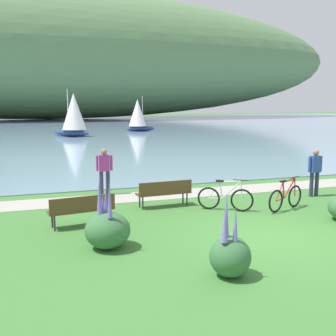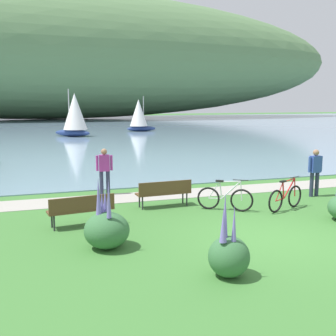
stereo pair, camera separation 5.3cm
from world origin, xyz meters
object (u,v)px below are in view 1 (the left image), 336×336
(park_bench_near_camera, at_px, (164,191))
(sailboat_nearest_to_shore, at_px, (74,114))
(bicycle_leaning_near_bench, at_px, (286,197))
(sailboat_mid_bay, at_px, (138,115))
(person_at_shoreline, at_px, (104,168))
(person_on_the_grass, at_px, (315,170))
(park_bench_further_along, at_px, (82,208))
(bicycle_beside_path, at_px, (225,198))

(park_bench_near_camera, relative_size, sailboat_nearest_to_shore, 0.40)
(bicycle_leaning_near_bench, xyz_separation_m, sailboat_mid_bay, (3.84, 34.83, 1.48))
(person_at_shoreline, distance_m, sailboat_mid_bay, 32.18)
(person_at_shoreline, relative_size, person_on_the_grass, 1.00)
(park_bench_further_along, xyz_separation_m, bicycle_leaning_near_bench, (6.36, -0.16, -0.12))
(park_bench_further_along, height_order, sailboat_nearest_to_shore, sailboat_nearest_to_shore)
(bicycle_beside_path, distance_m, sailboat_mid_bay, 34.83)
(sailboat_mid_bay, bearing_deg, person_at_shoreline, -106.14)
(park_bench_near_camera, relative_size, person_at_shoreline, 1.07)
(park_bench_near_camera, relative_size, bicycle_beside_path, 1.21)
(bicycle_leaning_near_bench, bearing_deg, person_on_the_grass, 32.73)
(bicycle_leaning_near_bench, xyz_separation_m, person_at_shoreline, (-5.11, 3.92, 0.58))
(person_at_shoreline, height_order, sailboat_nearest_to_shore, sailboat_nearest_to_shore)
(park_bench_further_along, height_order, bicycle_beside_path, bicycle_beside_path)
(sailboat_nearest_to_shore, bearing_deg, park_bench_near_camera, -89.68)
(bicycle_beside_path, xyz_separation_m, person_at_shoreline, (-3.24, 3.42, 0.58))
(park_bench_further_along, bearing_deg, park_bench_near_camera, 25.62)
(sailboat_nearest_to_shore, bearing_deg, park_bench_further_along, -95.08)
(bicycle_leaning_near_bench, distance_m, sailboat_mid_bay, 35.07)
(park_bench_further_along, bearing_deg, sailboat_mid_bay, 73.61)
(person_at_shoreline, relative_size, sailboat_nearest_to_shore, 0.38)
(park_bench_further_along, height_order, person_at_shoreline, person_at_shoreline)
(bicycle_beside_path, bearing_deg, sailboat_nearest_to_shore, 93.63)
(person_on_the_grass, bearing_deg, bicycle_beside_path, -168.14)
(park_bench_further_along, relative_size, sailboat_mid_bay, 0.47)
(bicycle_leaning_near_bench, height_order, person_at_shoreline, person_at_shoreline)
(bicycle_leaning_near_bench, height_order, bicycle_beside_path, same)
(park_bench_near_camera, height_order, bicycle_beside_path, bicycle_beside_path)
(bicycle_beside_path, relative_size, person_at_shoreline, 0.88)
(person_at_shoreline, relative_size, sailboat_mid_bay, 0.44)
(sailboat_mid_bay, bearing_deg, bicycle_leaning_near_bench, -96.29)
(park_bench_near_camera, xyz_separation_m, bicycle_leaning_near_bench, (3.57, -1.50, -0.12))
(person_at_shoreline, distance_m, person_on_the_grass, 7.63)
(bicycle_leaning_near_bench, relative_size, sailboat_mid_bay, 0.42)
(person_at_shoreline, bearing_deg, park_bench_near_camera, -57.59)
(park_bench_near_camera, relative_size, sailboat_mid_bay, 0.47)
(person_on_the_grass, xyz_separation_m, sailboat_nearest_to_shore, (-5.80, 28.48, 1.19))
(park_bench_near_camera, distance_m, sailboat_nearest_to_shore, 28.36)
(park_bench_further_along, bearing_deg, bicycle_beside_path, 4.34)
(bicycle_beside_path, height_order, sailboat_mid_bay, sailboat_mid_bay)
(park_bench_near_camera, bearing_deg, sailboat_mid_bay, 77.47)
(sailboat_nearest_to_shore, relative_size, sailboat_mid_bay, 1.15)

